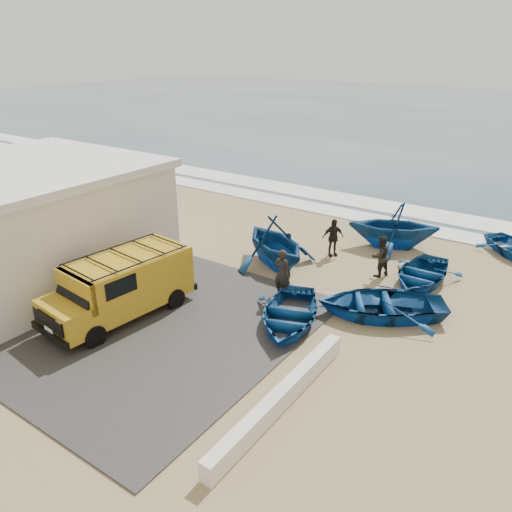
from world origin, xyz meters
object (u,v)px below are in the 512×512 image
Objects in this scene: van at (122,284)px; fisherman_front at (282,273)px; parapet at (281,398)px; boat_mid_right at (421,274)px; boat_far_left at (394,225)px; building at (20,222)px; boat_near_left at (289,314)px; boat_mid_left at (275,242)px; fisherman_middle at (380,256)px; fisherman_back at (333,237)px; boat_near_right at (381,304)px.

fisherman_front is at bearing 54.73° from van.
parapet is at bearing 124.30° from fisherman_front.
boat_mid_right is 0.93× the size of boat_far_left.
building is 11.01m from boat_near_left.
boat_mid_left is at bearing -162.54° from boat_mid_right.
boat_mid_left reaches higher than fisherman_middle.
fisherman_middle is at bearing -169.06° from boat_mid_right.
fisherman_front is at bearing 121.87° from parapet.
van is 9.78m from fisherman_middle.
boat_mid_left is (-4.89, 7.27, 0.76)m from parapet.
fisherman_back is (9.11, 8.54, -1.34)m from building.
building is at bearing -148.96° from boat_mid_right.
fisherman_back is at bearing 74.42° from van.
building is at bearing -174.84° from van.
building is 10.27m from fisherman_front.
boat_far_left is at bearing -6.07° from boat_mid_left.
parapet is 3.25× the size of fisherman_front.
parapet is at bearing -94.45° from boat_mid_right.
boat_far_left is (3.28, 4.68, -0.00)m from boat_mid_left.
parapet is at bearing -1.64° from van.
boat_far_left is 3.01m from fisherman_back.
van reaches higher than boat_mid_left.
boat_near_left is 3.19m from boat_near_right.
boat_mid_right is (7.42, 8.15, -0.78)m from van.
boat_mid_right reaches higher than parapet.
boat_mid_right is 4.06m from fisherman_back.
van reaches higher than fisherman_middle.
fisherman_front is at bearing 107.92° from boat_near_left.
boat_mid_left is at bearing -59.73° from boat_far_left.
boat_near_right is at bearing 51.25° from fisherman_middle.
boat_near_left is at bearing 34.39° from van.
boat_far_left is at bearing 45.17° from building.
fisherman_back is (-1.45, 6.00, 0.44)m from boat_near_left.
boat_near_right is (2.23, 2.28, 0.05)m from boat_near_left.
fisherman_front is at bearing 23.53° from building.
boat_near_left is 0.88× the size of boat_near_right.
building is 13.98m from fisherman_middle.
van is 3.11× the size of fisherman_middle.
building is at bearing -100.51° from boat_near_right.
boat_far_left is (0.33, 8.41, 0.65)m from boat_near_left.
boat_near_right is (0.29, 5.82, 0.16)m from parapet.
building is 12.68m from parapet.
boat_near_left is 5.32m from fisherman_middle.
boat_near_left is at bearing -125.04° from fisherman_back.
van is at bearing -0.86° from building.
building is 5.69× the size of fisherman_back.
boat_mid_right is (0.33, 3.24, -0.06)m from boat_near_right.
building is 2.59× the size of boat_mid_right.
fisherman_middle is 1.01× the size of fisherman_back.
boat_near_right reaches higher than boat_near_left.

